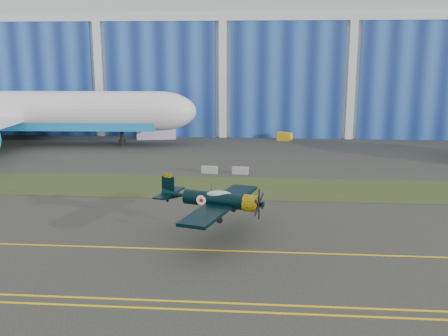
{
  "coord_description": "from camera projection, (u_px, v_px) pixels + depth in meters",
  "views": [
    {
      "loc": [
        7.74,
        -42.51,
        14.87
      ],
      "look_at": [
        3.68,
        6.8,
        3.85
      ],
      "focal_mm": 42.0,
      "sensor_mm": 36.0,
      "label": 1
    }
  ],
  "objects": [
    {
      "name": "ground",
      "position": [
        175.0,
        228.0,
        45.21
      ],
      "size": [
        260.0,
        260.0,
        0.0
      ],
      "primitive_type": "plane",
      "color": "#363831",
      "rests_on": "ground"
    },
    {
      "name": "grass_median",
      "position": [
        197.0,
        187.0,
        58.82
      ],
      "size": [
        260.0,
        10.0,
        0.02
      ],
      "primitive_type": "cube",
      "color": "#475128",
      "rests_on": "ground"
    },
    {
      "name": "hangar",
      "position": [
        232.0,
        51.0,
        111.79
      ],
      "size": [
        220.0,
        45.7,
        30.0
      ],
      "color": "silver",
      "rests_on": "ground"
    },
    {
      "name": "taxiway_centreline",
      "position": [
        164.0,
        249.0,
        40.34
      ],
      "size": [
        200.0,
        0.2,
        0.02
      ],
      "primitive_type": "cube",
      "color": "yellow",
      "rests_on": "ground"
    },
    {
      "name": "edge_line_near",
      "position": [
        133.0,
        307.0,
        31.1
      ],
      "size": [
        80.0,
        0.2,
        0.02
      ],
      "primitive_type": "cube",
      "color": "yellow",
      "rests_on": "ground"
    },
    {
      "name": "edge_line_far",
      "position": [
        137.0,
        300.0,
        32.07
      ],
      "size": [
        80.0,
        0.2,
        0.02
      ],
      "primitive_type": "cube",
      "color": "yellow",
      "rests_on": "ground"
    },
    {
      "name": "warbird",
      "position": [
        215.0,
        199.0,
        42.07
      ],
      "size": [
        12.84,
        14.22,
        3.54
      ],
      "rotation": [
        0.0,
        0.0,
        -0.29
      ],
      "color": "black",
      "rests_on": "ground"
    },
    {
      "name": "shipping_container",
      "position": [
        156.0,
        130.0,
        91.36
      ],
      "size": [
        7.07,
        3.89,
        2.9
      ],
      "primitive_type": "cube",
      "rotation": [
        0.0,
        0.0,
        0.19
      ],
      "color": "silver",
      "rests_on": "ground"
    },
    {
      "name": "tug",
      "position": [
        285.0,
        136.0,
        89.53
      ],
      "size": [
        2.71,
        2.25,
        1.36
      ],
      "primitive_type": "cube",
      "rotation": [
        0.0,
        0.0,
        -0.4
      ],
      "color": "#F2AF16",
      "rests_on": "ground"
    },
    {
      "name": "barrier_a",
      "position": [
        210.0,
        170.0,
        65.33
      ],
      "size": [
        2.06,
        0.86,
        0.9
      ],
      "primitive_type": "cube",
      "rotation": [
        0.0,
        0.0,
        -0.13
      ],
      "color": "#8C9F8B",
      "rests_on": "ground"
    },
    {
      "name": "barrier_b",
      "position": [
        240.0,
        171.0,
        64.9
      ],
      "size": [
        2.06,
        0.87,
        0.9
      ],
      "primitive_type": "cube",
      "rotation": [
        0.0,
        0.0,
        -0.14
      ],
      "color": "#999099",
      "rests_on": "ground"
    }
  ]
}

